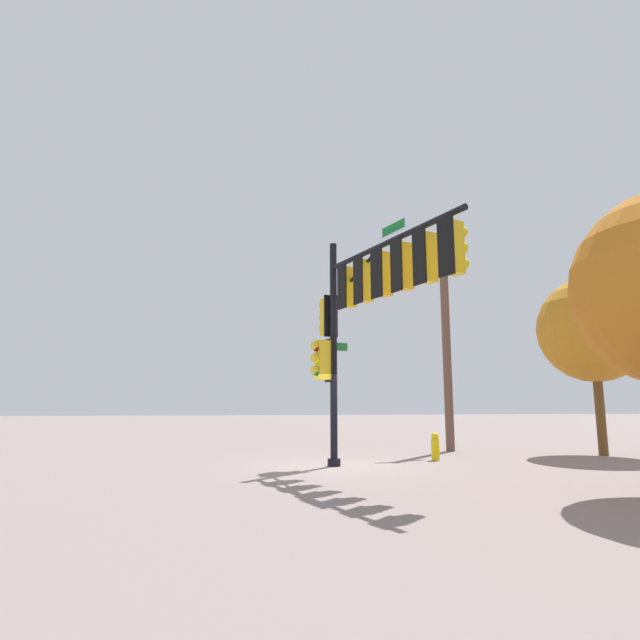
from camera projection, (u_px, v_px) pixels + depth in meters
ground_plane at (334, 466)px, 14.07m from camera, size 120.00×120.00×0.00m
signal_pole_assembly at (369, 298)px, 13.15m from camera, size 5.76×2.72×6.32m
utility_pole at (446, 340)px, 19.05m from camera, size 0.78×1.72×7.81m
fire_hydrant at (435, 446)px, 15.54m from camera, size 0.33×0.24×0.83m
tree_mid at (593, 329)px, 17.61m from camera, size 3.64×3.64×6.04m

